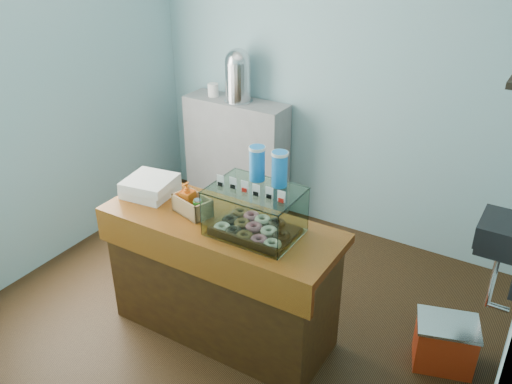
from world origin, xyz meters
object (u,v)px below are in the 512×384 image
Objects in this scene: display_case at (257,207)px; coffee_urn at (238,74)px; counter at (222,277)px; red_cooler at (445,343)px.

display_case is 1.93m from coffee_urn.
counter is 0.66m from display_case.
display_case is 1.20× the size of red_cooler.
counter is at bearing -61.11° from coffee_urn.
red_cooler is (1.41, 0.48, -0.29)m from counter.
display_case is at bearing 6.45° from counter.
counter is at bearing -178.43° from red_cooler.
coffee_urn is (-0.87, 1.57, 0.89)m from counter.
display_case is (0.26, 0.03, 0.61)m from counter.
coffee_urn is at bearing 126.12° from display_case.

